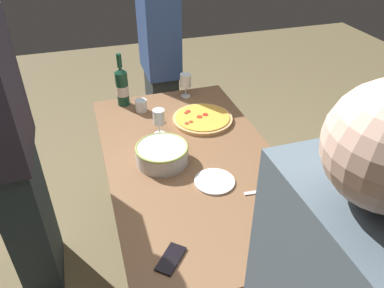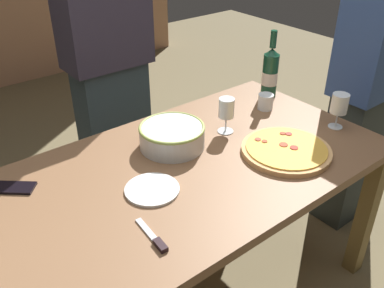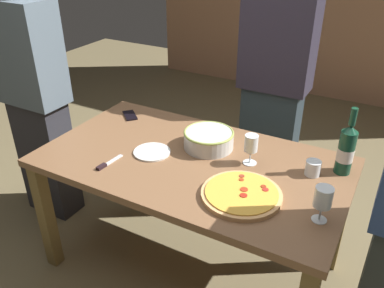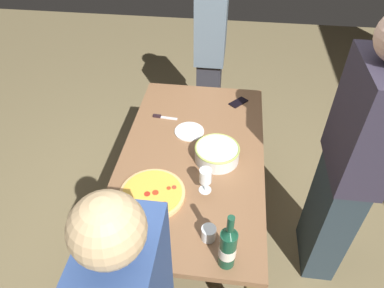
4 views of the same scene
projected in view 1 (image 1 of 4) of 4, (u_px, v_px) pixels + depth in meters
name	position (u px, v px, depth m)	size (l,w,h in m)	color
ground_plane	(192.00, 251.00, 2.42)	(8.00, 8.00, 0.00)	olive
dining_table	(192.00, 172.00, 2.05)	(1.60, 0.90, 0.75)	brown
pizza	(203.00, 119.00, 2.31)	(0.37, 0.37, 0.03)	#E5AA6A
serving_bowl	(162.00, 153.00, 1.94)	(0.28, 0.28, 0.10)	silver
wine_bottle	(122.00, 86.00, 2.42)	(0.08, 0.08, 0.35)	#14422B
wine_glass_near_pizza	(185.00, 81.00, 2.53)	(0.08, 0.08, 0.16)	white
wine_glass_by_bottle	(159.00, 118.00, 2.13)	(0.07, 0.07, 0.16)	white
cup_amber	(141.00, 105.00, 2.40)	(0.08, 0.08, 0.08)	white
side_plate	(215.00, 181.00, 1.83)	(0.20, 0.20, 0.01)	white
cell_phone	(171.00, 259.00, 1.45)	(0.07, 0.14, 0.01)	black
pizza_knife	(267.00, 190.00, 1.78)	(0.04, 0.18, 0.02)	silver
person_host	(6.00, 150.00, 1.80)	(0.45, 0.24, 1.77)	#27333A
person_guest_right	(160.00, 69.00, 2.84)	(0.40, 0.24, 1.60)	#2D3434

